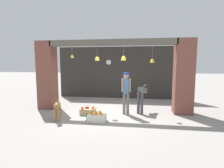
% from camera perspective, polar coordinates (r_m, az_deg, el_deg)
% --- Properties ---
extents(ground_plane, '(60.00, 60.00, 0.00)m').
position_cam_1_polar(ground_plane, '(7.13, -0.54, -9.24)').
color(ground_plane, gray).
extents(shop_back_wall, '(6.95, 0.12, 2.90)m').
position_cam_1_polar(shop_back_wall, '(9.90, 2.23, 3.73)').
color(shop_back_wall, '#2D2B28').
rests_on(shop_back_wall, ground_plane).
extents(shop_pillar_left, '(0.70, 0.60, 2.90)m').
position_cam_1_polar(shop_pillar_left, '(8.09, -20.39, 2.66)').
color(shop_pillar_left, brown).
rests_on(shop_pillar_left, ground_plane).
extents(shop_pillar_right, '(0.70, 0.60, 2.90)m').
position_cam_1_polar(shop_pillar_right, '(7.30, 22.32, 2.20)').
color(shop_pillar_right, brown).
rests_on(shop_pillar_right, ground_plane).
extents(storefront_awning, '(5.05, 0.28, 0.93)m').
position_cam_1_polar(storefront_awning, '(7.01, -0.28, 13.11)').
color(storefront_awning, '#5B564C').
extents(dog, '(0.44, 0.82, 0.68)m').
position_cam_1_polar(dog, '(6.41, -17.45, -7.08)').
color(dog, '#9E7042').
rests_on(dog, ground_plane).
extents(shopkeeper, '(0.34, 0.27, 1.62)m').
position_cam_1_polar(shopkeeper, '(6.72, 4.61, -1.97)').
color(shopkeeper, '#6B665B').
rests_on(shopkeeper, ground_plane).
extents(worker_stooping, '(0.44, 0.81, 1.08)m').
position_cam_1_polar(worker_stooping, '(7.07, 9.81, -3.47)').
color(worker_stooping, '#424247').
rests_on(worker_stooping, ground_plane).
extents(fruit_crate_oranges, '(0.60, 0.40, 0.35)m').
position_cam_1_polar(fruit_crate_oranges, '(6.03, -4.93, -10.77)').
color(fruit_crate_oranges, silver).
rests_on(fruit_crate_oranges, ground_plane).
extents(fruit_crate_apples, '(0.56, 0.39, 0.32)m').
position_cam_1_polar(fruit_crate_apples, '(6.88, -7.90, -8.76)').
color(fruit_crate_apples, tan).
rests_on(fruit_crate_apples, ground_plane).
extents(water_bottle, '(0.07, 0.07, 0.22)m').
position_cam_1_polar(water_bottle, '(6.29, -8.10, -10.50)').
color(water_bottle, '#38934C').
rests_on(water_bottle, ground_plane).
extents(wall_clock, '(0.29, 0.03, 0.29)m').
position_cam_1_polar(wall_clock, '(9.90, -1.11, 7.12)').
color(wall_clock, black).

